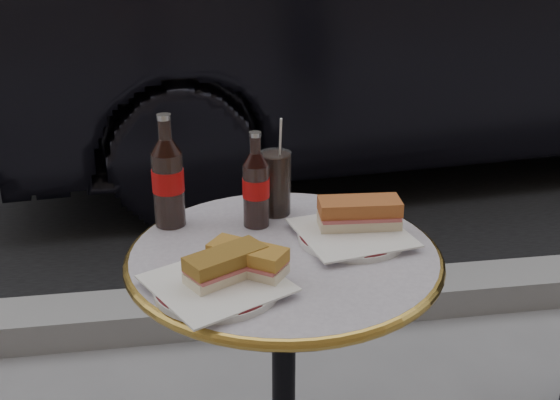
{
  "coord_description": "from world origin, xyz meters",
  "views": [
    {
      "loc": [
        -0.2,
        -1.21,
        1.36
      ],
      "look_at": [
        0.0,
        0.05,
        0.82
      ],
      "focal_mm": 45.0,
      "sensor_mm": 36.0,
      "label": 1
    }
  ],
  "objects": [
    {
      "name": "asphalt_road",
      "position": [
        0.0,
        5.0,
        0.0
      ],
      "size": [
        40.0,
        8.0,
        0.0
      ],
      "primitive_type": "cube",
      "color": "black",
      "rests_on": "ground"
    },
    {
      "name": "curb",
      "position": [
        0.0,
        0.9,
        0.05
      ],
      "size": [
        40.0,
        0.2,
        0.12
      ],
      "primitive_type": "cube",
      "color": "gray",
      "rests_on": "ground"
    },
    {
      "name": "plate_left",
      "position": [
        -0.14,
        -0.13,
        0.74
      ],
      "size": [
        0.28,
        0.28,
        0.01
      ],
      "primitive_type": "cylinder",
      "rotation": [
        0.0,
        0.0,
        0.3
      ],
      "color": "silver",
      "rests_on": "bistro_table"
    },
    {
      "name": "plate_right",
      "position": [
        0.14,
        0.03,
        0.74
      ],
      "size": [
        0.22,
        0.22,
        0.01
      ],
      "primitive_type": "cylinder",
      "rotation": [
        0.0,
        0.0,
        0.01
      ],
      "color": "white",
      "rests_on": "bistro_table"
    },
    {
      "name": "sandwich_left_a",
      "position": [
        -0.12,
        -0.12,
        0.77
      ],
      "size": [
        0.16,
        0.13,
        0.05
      ],
      "primitive_type": "cube",
      "rotation": [
        0.0,
        0.0,
        0.51
      ],
      "color": "olive",
      "rests_on": "plate_left"
    },
    {
      "name": "sandwich_left_b",
      "position": [
        -0.08,
        -0.1,
        0.77
      ],
      "size": [
        0.15,
        0.14,
        0.05
      ],
      "primitive_type": "cube",
      "rotation": [
        0.0,
        0.0,
        -0.62
      ],
      "color": "#AF792C",
      "rests_on": "plate_left"
    },
    {
      "name": "sandwich_right",
      "position": [
        0.17,
        0.06,
        0.77
      ],
      "size": [
        0.17,
        0.09,
        0.06
      ],
      "primitive_type": "cube",
      "rotation": [
        0.0,
        0.0,
        -0.07
      ],
      "color": "#B15C2C",
      "rests_on": "plate_right"
    },
    {
      "name": "cola_bottle_left",
      "position": [
        -0.22,
        0.16,
        0.85
      ],
      "size": [
        0.08,
        0.08,
        0.24
      ],
      "primitive_type": null,
      "rotation": [
        0.0,
        0.0,
        0.21
      ],
      "color": "black",
      "rests_on": "bistro_table"
    },
    {
      "name": "cola_bottle_right",
      "position": [
        -0.04,
        0.13,
        0.84
      ],
      "size": [
        0.08,
        0.08,
        0.21
      ],
      "primitive_type": null,
      "rotation": [
        0.0,
        0.0,
        -0.41
      ],
      "color": "black",
      "rests_on": "bistro_table"
    },
    {
      "name": "cola_glass",
      "position": [
        0.01,
        0.18,
        0.8
      ],
      "size": [
        0.08,
        0.08,
        0.14
      ],
      "primitive_type": "cylinder",
      "rotation": [
        0.0,
        0.0,
        -0.11
      ],
      "color": "black",
      "rests_on": "bistro_table"
    },
    {
      "name": "parked_car",
      "position": [
        1.08,
        2.51,
        0.72
      ],
      "size": [
        1.93,
        4.5,
        1.44
      ],
      "primitive_type": "imported",
      "rotation": [
        0.0,
        0.0,
        1.67
      ],
      "color": "black",
      "rests_on": "ground"
    }
  ]
}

